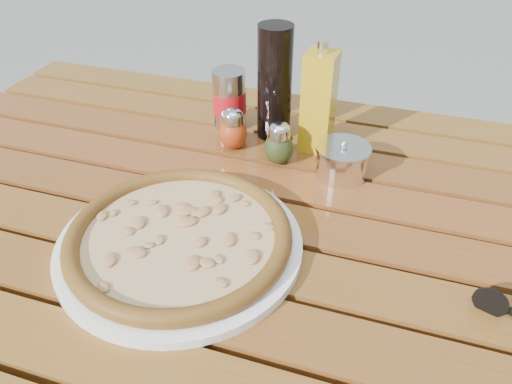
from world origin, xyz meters
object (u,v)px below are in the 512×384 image
(dark_bottle, at_px, (275,83))
(olive_oil_cruet, at_px, (319,102))
(table, at_px, (252,249))
(oregano_shaker, at_px, (279,144))
(soda_can, at_px, (229,100))
(parmesan_tin, at_px, (342,161))
(pizza, at_px, (179,236))
(pepper_shaker, at_px, (233,130))
(plate, at_px, (180,244))

(dark_bottle, xyz_separation_m, olive_oil_cruet, (0.09, -0.03, -0.01))
(table, height_order, olive_oil_cruet, olive_oil_cruet)
(oregano_shaker, height_order, dark_bottle, dark_bottle)
(soda_can, bearing_deg, parmesan_tin, -23.85)
(oregano_shaker, bearing_deg, soda_can, 142.35)
(pizza, distance_m, parmesan_tin, 0.32)
(pizza, relative_size, soda_can, 3.79)
(oregano_shaker, distance_m, olive_oil_cruet, 0.11)
(pizza, relative_size, pepper_shaker, 5.55)
(pizza, bearing_deg, oregano_shaker, 74.52)
(olive_oil_cruet, bearing_deg, pizza, -110.66)
(pepper_shaker, height_order, olive_oil_cruet, olive_oil_cruet)
(table, relative_size, plate, 3.89)
(pizza, distance_m, olive_oil_cruet, 0.37)
(table, xyz_separation_m, oregano_shaker, (-0.00, 0.16, 0.11))
(table, distance_m, oregano_shaker, 0.20)
(pizza, xyz_separation_m, dark_bottle, (0.04, 0.37, 0.09))
(oregano_shaker, relative_size, olive_oil_cruet, 0.39)
(pepper_shaker, distance_m, oregano_shaker, 0.10)
(olive_oil_cruet, distance_m, parmesan_tin, 0.12)
(table, relative_size, parmesan_tin, 11.69)
(table, bearing_deg, olive_oil_cruet, 77.43)
(plate, distance_m, pizza, 0.02)
(dark_bottle, bearing_deg, soda_can, 176.59)
(pizza, relative_size, olive_oil_cruet, 2.17)
(dark_bottle, xyz_separation_m, soda_can, (-0.09, 0.01, -0.05))
(table, distance_m, dark_bottle, 0.32)
(soda_can, height_order, parmesan_tin, soda_can)
(oregano_shaker, bearing_deg, olive_oil_cruet, 52.78)
(olive_oil_cruet, relative_size, parmesan_tin, 1.75)
(pizza, xyz_separation_m, pepper_shaker, (-0.02, 0.29, 0.02))
(pepper_shaker, relative_size, olive_oil_cruet, 0.39)
(plate, bearing_deg, pepper_shaker, 94.50)
(pepper_shaker, bearing_deg, table, -61.72)
(plate, bearing_deg, oregano_shaker, 74.52)
(plate, height_order, oregano_shaker, oregano_shaker)
(dark_bottle, distance_m, olive_oil_cruet, 0.10)
(oregano_shaker, height_order, soda_can, soda_can)
(plate, xyz_separation_m, pizza, (-0.00, 0.00, 0.02))
(oregano_shaker, bearing_deg, pepper_shaker, 166.41)
(plate, bearing_deg, parmesan_tin, 53.71)
(pepper_shaker, bearing_deg, olive_oil_cruet, 17.21)
(parmesan_tin, bearing_deg, olive_oil_cruet, 129.14)
(pizza, distance_m, oregano_shaker, 0.28)
(oregano_shaker, xyz_separation_m, dark_bottle, (-0.04, 0.10, 0.07))
(soda_can, bearing_deg, pizza, -81.03)
(table, xyz_separation_m, pepper_shaker, (-0.10, 0.18, 0.11))
(table, distance_m, pizza, 0.16)
(table, xyz_separation_m, parmesan_tin, (0.12, 0.15, 0.11))
(plate, relative_size, oregano_shaker, 4.39)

